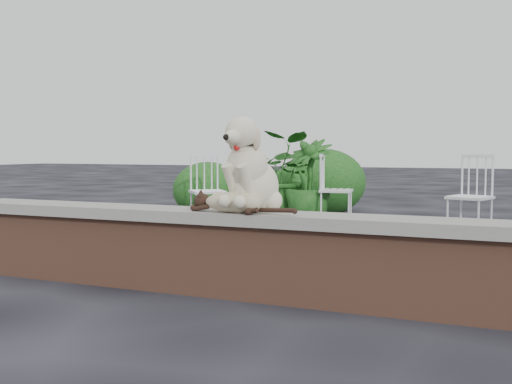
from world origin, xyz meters
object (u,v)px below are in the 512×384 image
at_px(cat, 234,201).
at_px(chair_e, 336,189).
at_px(dog, 254,164).
at_px(chair_b, 470,196).
at_px(chair_a, 208,190).
at_px(potted_plant_a, 282,176).
at_px(potted_plant_b, 308,181).

relative_size(cat, chair_e, 0.98).
bearing_deg(dog, chair_e, 109.36).
relative_size(chair_b, chair_e, 1.00).
xyz_separation_m(dog, chair_e, (-0.60, 4.09, -0.43)).
bearing_deg(cat, chair_e, 108.00).
relative_size(dog, chair_b, 0.69).
height_order(dog, chair_a, dog).
relative_size(chair_a, potted_plant_a, 0.75).
bearing_deg(chair_b, cat, -89.03).
relative_size(cat, chair_b, 0.98).
height_order(chair_b, chair_e, same).
height_order(dog, cat, dog).
height_order(dog, chair_b, dog).
xyz_separation_m(dog, chair_a, (-2.07, 3.22, -0.43)).
height_order(chair_a, chair_b, same).
xyz_separation_m(cat, chair_b, (1.20, 3.72, -0.19)).
distance_m(cat, chair_a, 3.92).
xyz_separation_m(cat, potted_plant_a, (-1.39, 4.47, -0.03)).
height_order(chair_a, potted_plant_b, potted_plant_b).
bearing_deg(chair_b, chair_e, -177.92).
bearing_deg(chair_e, potted_plant_a, 64.63).
bearing_deg(cat, potted_plant_b, 113.24).
relative_size(cat, chair_a, 0.98).
distance_m(cat, chair_e, 4.27).
distance_m(chair_a, potted_plant_a, 1.26).
height_order(chair_b, potted_plant_b, potted_plant_b).
bearing_deg(chair_e, chair_a, 109.93).
bearing_deg(chair_e, cat, 176.44).
bearing_deg(chair_e, dog, 177.79).
bearing_deg(chair_a, chair_e, -9.98).
relative_size(chair_a, potted_plant_b, 0.82).
distance_m(chair_b, chair_e, 1.80).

